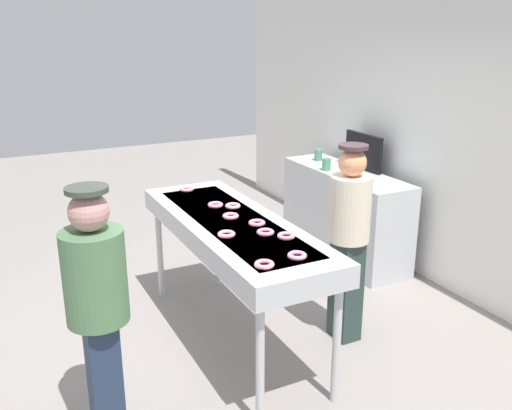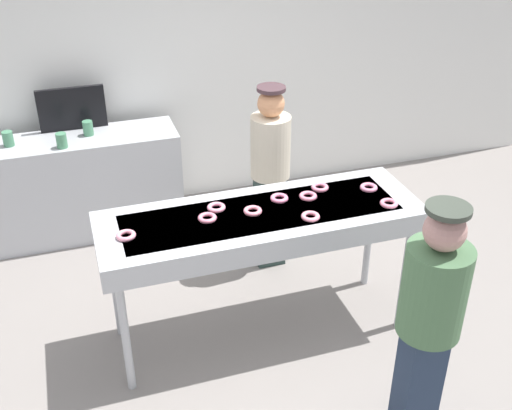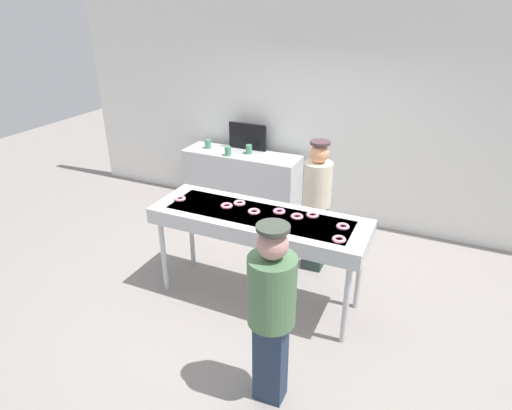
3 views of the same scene
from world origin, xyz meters
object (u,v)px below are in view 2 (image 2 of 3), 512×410
Objects in this scene: fryer_conveyor at (261,223)px; worker_baker at (270,170)px; strawberry_donut_3 at (207,218)px; strawberry_donut_8 at (279,198)px; strawberry_donut_4 at (320,187)px; strawberry_donut_6 at (216,207)px; paper_cup_1 at (8,139)px; paper_cup_2 at (62,140)px; strawberry_donut_9 at (308,196)px; customer_waiting at (430,311)px; menu_display at (72,109)px; strawberry_donut_2 at (389,203)px; paper_cup_0 at (88,128)px; prep_counter at (84,186)px; strawberry_donut_0 at (126,235)px; strawberry_donut_5 at (253,211)px; strawberry_donut_1 at (310,216)px; strawberry_donut_7 at (369,188)px.

worker_baker is at bearing 66.84° from fryer_conveyor.
strawberry_donut_3 and strawberry_donut_8 have the same top height.
strawberry_donut_4 is 0.79m from strawberry_donut_6.
paper_cup_1 and paper_cup_2 have the same top height.
strawberry_donut_9 is 2.26m from paper_cup_2.
customer_waiting reaches higher than strawberry_donut_3.
strawberry_donut_3 is at bearing -54.93° from paper_cup_1.
strawberry_donut_8 is at bearing -56.72° from menu_display.
strawberry_donut_2 is 2.98m from menu_display.
worker_baker reaches higher than strawberry_donut_4.
strawberry_donut_6 is 0.97× the size of paper_cup_0.
prep_counter is at bearing -162.66° from paper_cup_0.
strawberry_donut_0 is 1.73m from paper_cup_2.
strawberry_donut_6 is 0.97× the size of paper_cup_2.
strawberry_donut_4 is 0.16m from strawberry_donut_9.
fryer_conveyor is at bearing -61.91° from menu_display.
strawberry_donut_6 is (0.63, 0.16, 0.00)m from strawberry_donut_0.
prep_counter is 0.55m from paper_cup_0.
fryer_conveyor is at bearing 168.05° from strawberry_donut_2.
strawberry_donut_5 is at bearing -170.28° from strawberry_donut_9.
strawberry_donut_1 is at bearing -58.21° from menu_display.
strawberry_donut_3 is at bearing -128.73° from strawberry_donut_6.
strawberry_donut_6 is at bearing 14.48° from strawberry_donut_0.
strawberry_donut_9 is 0.76m from worker_baker.
paper_cup_0 is at bearing 92.29° from strawberry_donut_0.
strawberry_donut_0 is 0.97× the size of paper_cup_0.
strawberry_donut_6 is 0.97× the size of paper_cup_1.
strawberry_donut_4 is 0.34m from strawberry_donut_8.
paper_cup_1 is at bearing 131.88° from fryer_conveyor.
strawberry_donut_7 is at bearing -4.45° from strawberry_donut_8.
paper_cup_0 and paper_cup_2 have the same top height.
prep_counter is at bearing 124.45° from strawberry_donut_1.
strawberry_donut_4 is (-0.36, 0.36, 0.00)m from strawberry_donut_2.
strawberry_donut_3 reaches higher than prep_counter.
strawberry_donut_4 is 1.34m from customer_waiting.
paper_cup_0 reaches higher than strawberry_donut_8.
strawberry_donut_6 is 0.45m from strawberry_donut_8.
strawberry_donut_8 is at bearing 10.74° from strawberry_donut_3.
paper_cup_2 is at bearing -108.43° from menu_display.
prep_counter is (-1.94, 1.77, -0.57)m from strawberry_donut_7.
worker_baker is at bearing 103.21° from strawberry_donut_4.
fryer_conveyor is 17.65× the size of strawberry_donut_2.
strawberry_donut_1 is 0.64m from strawberry_donut_6.
strawberry_donut_9 reaches higher than fryer_conveyor.
customer_waiting reaches higher than fryer_conveyor.
fryer_conveyor is 17.65× the size of strawberry_donut_7.
strawberry_donut_2 is at bearing 131.80° from worker_baker.
strawberry_donut_7 is at bearing 3.67° from strawberry_donut_5.
strawberry_donut_2 is 1.19m from strawberry_donut_6.
paper_cup_0 reaches higher than strawberry_donut_4.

